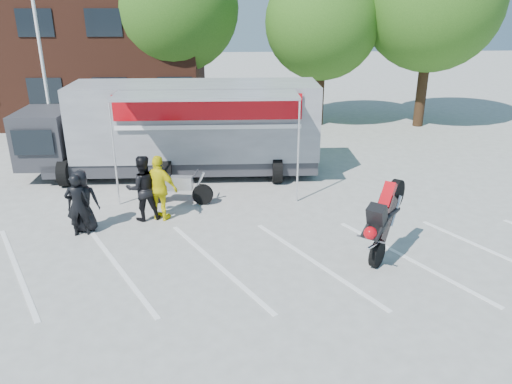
{
  "coord_description": "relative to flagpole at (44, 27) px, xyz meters",
  "views": [
    {
      "loc": [
        0.6,
        -9.71,
        6.13
      ],
      "look_at": [
        1.22,
        2.5,
        1.3
      ],
      "focal_mm": 35.0,
      "sensor_mm": 36.0,
      "label": 1
    }
  ],
  "objects": [
    {
      "name": "ground",
      "position": [
        6.24,
        -10.0,
        -5.05
      ],
      "size": [
        100.0,
        100.0,
        0.0
      ],
      "primitive_type": "plane",
      "color": "#ADADA8",
      "rests_on": "ground"
    },
    {
      "name": "tree_right",
      "position": [
        16.24,
        4.5,
        0.82
      ],
      "size": [
        6.46,
        6.46,
        9.12
      ],
      "color": "#382314",
      "rests_on": "ground"
    },
    {
      "name": "spectator_leather_b",
      "position": [
        2.68,
        -7.14,
        -4.17
      ],
      "size": [
        0.72,
        0.55,
        1.76
      ],
      "primitive_type": "imported",
      "rotation": [
        0.0,
        0.0,
        3.35
      ],
      "color": "black",
      "rests_on": "ground"
    },
    {
      "name": "transporter_truck",
      "position": [
        5.1,
        -2.32,
        -5.05
      ],
      "size": [
        10.44,
        5.08,
        3.31
      ],
      "primitive_type": null,
      "rotation": [
        0.0,
        0.0,
        -0.01
      ],
      "color": "#9B9DA3",
      "rests_on": "ground"
    },
    {
      "name": "tree_mid",
      "position": [
        11.24,
        5.0,
        -0.11
      ],
      "size": [
        5.44,
        5.44,
        7.68
      ],
      "color": "#382314",
      "rests_on": "ground"
    },
    {
      "name": "spectator_leather_c",
      "position": [
        4.27,
        -6.2,
        -4.08
      ],
      "size": [
        1.12,
        0.99,
        1.94
      ],
      "primitive_type": "imported",
      "rotation": [
        0.0,
        0.0,
        3.45
      ],
      "color": "black",
      "rests_on": "ground"
    },
    {
      "name": "spectator_hivis",
      "position": [
        4.76,
        -6.24,
        -4.08
      ],
      "size": [
        1.23,
        0.91,
        1.94
      ],
      "primitive_type": "imported",
      "rotation": [
        0.0,
        0.0,
        2.71
      ],
      "color": "yellow",
      "rests_on": "ground"
    },
    {
      "name": "spectator_leather_a",
      "position": [
        2.73,
        -6.88,
        -4.17
      ],
      "size": [
        0.93,
        0.67,
        1.77
      ],
      "primitive_type": "imported",
      "rotation": [
        0.0,
        0.0,
        3.28
      ],
      "color": "black",
      "rests_on": "ground"
    },
    {
      "name": "office_building",
      "position": [
        -3.76,
        8.0,
        -1.55
      ],
      "size": [
        18.0,
        8.0,
        7.0
      ],
      "primitive_type": "cube",
      "color": "#4E2519",
      "rests_on": "ground"
    },
    {
      "name": "stunt_bike_rider",
      "position": [
        10.74,
        -8.69,
        -5.05
      ],
      "size": [
        1.86,
        2.03,
        2.21
      ],
      "primitive_type": null,
      "rotation": [
        0.0,
        0.0,
        -0.67
      ],
      "color": "black",
      "rests_on": "ground"
    },
    {
      "name": "tree_left",
      "position": [
        4.24,
        6.0,
        0.51
      ],
      "size": [
        6.12,
        6.12,
        8.64
      ],
      "color": "#382314",
      "rests_on": "ground"
    },
    {
      "name": "flagpole",
      "position": [
        0.0,
        0.0,
        0.0
      ],
      "size": [
        1.61,
        0.12,
        8.0
      ],
      "color": "white",
      "rests_on": "ground"
    },
    {
      "name": "parking_bay_lines",
      "position": [
        6.24,
        -9.0,
        -5.05
      ],
      "size": [
        18.09,
        13.33,
        0.01
      ],
      "primitive_type": "cube",
      "rotation": [
        0.0,
        0.0,
        0.52
      ],
      "color": "white",
      "rests_on": "ground"
    },
    {
      "name": "parked_motorcycle",
      "position": [
        5.16,
        -5.07,
        -5.05
      ],
      "size": [
        2.3,
        1.03,
        1.16
      ],
      "primitive_type": null,
      "rotation": [
        0.0,
        0.0,
        1.44
      ],
      "color": "#AEAEB3",
      "rests_on": "ground"
    }
  ]
}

